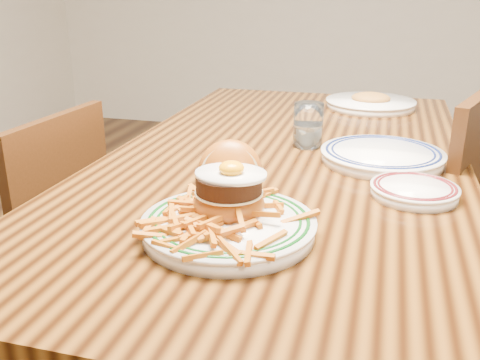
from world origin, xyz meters
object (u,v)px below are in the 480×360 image
(table, at_px, (286,189))
(main_plate, at_px, (229,210))
(side_plate, at_px, (414,190))
(chair_left, at_px, (36,251))

(table, height_order, main_plate, main_plate)
(main_plate, distance_m, side_plate, 0.39)
(table, bearing_deg, side_plate, -34.64)
(main_plate, bearing_deg, table, 73.18)
(table, xyz_separation_m, chair_left, (-0.67, -0.11, -0.21))
(table, xyz_separation_m, main_plate, (-0.01, -0.44, 0.13))
(chair_left, relative_size, main_plate, 2.72)
(main_plate, xyz_separation_m, side_plate, (0.31, 0.24, -0.02))
(side_plate, bearing_deg, chair_left, 159.37)
(chair_left, relative_size, side_plate, 4.95)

